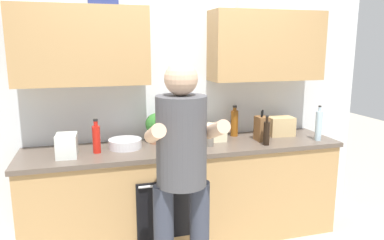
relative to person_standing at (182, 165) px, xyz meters
The scene contains 17 objects.
ground_plane 1.28m from the person_standing, 72.94° to the left, with size 12.00×12.00×0.00m, color #B2A893.
back_wall_unit 1.19m from the person_standing, 77.30° to the left, with size 4.00×0.38×2.50m.
counter 0.98m from the person_standing, 72.97° to the left, with size 2.84×0.67×0.90m.
person_standing is the anchor object (origin of this frame).
bottle_syrup 1.26m from the person_standing, 51.18° to the left, with size 0.07×0.07×0.30m.
bottle_soy 1.11m from the person_standing, 32.18° to the left, with size 0.06×0.06×0.27m.
bottle_water 1.60m from the person_standing, 22.17° to the left, with size 0.06×0.06×0.33m.
bottle_vinegar 0.90m from the person_standing, 70.01° to the left, with size 0.08×0.08×0.31m.
bottle_hotsauce 0.93m from the person_standing, 125.18° to the left, with size 0.06×0.06×0.29m.
bottle_wine 1.01m from the person_standing, 74.66° to the left, with size 0.08×0.08×0.19m.
cup_stoneware 0.82m from the person_standing, 58.05° to the left, with size 0.08×0.08×0.08m, color slate.
mixing_bowl 0.89m from the person_standing, 109.22° to the left, with size 0.29×0.29×0.08m, color silver.
knife_block 1.22m from the person_standing, 37.63° to the left, with size 0.10×0.14×0.29m.
potted_herb 0.94m from the person_standing, 89.90° to the left, with size 0.20×0.20×0.28m.
grocery_bag_rice 1.04m from the person_standing, 58.45° to the left, with size 0.20×0.20×0.15m, color beige.
grocery_bag_produce 1.04m from the person_standing, 137.34° to the left, with size 0.16×0.20×0.19m, color silver.
grocery_bag_bread 1.52m from the person_standing, 35.34° to the left, with size 0.25×0.18×0.19m, color tan.
Camera 1 is at (-0.82, -3.05, 1.78)m, focal length 34.12 mm.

